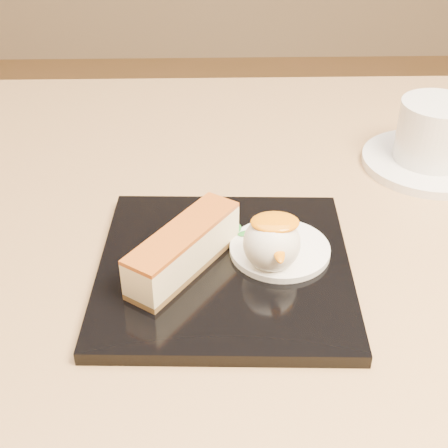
{
  "coord_description": "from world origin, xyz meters",
  "views": [
    {
      "loc": [
        -0.06,
        -0.49,
        1.07
      ],
      "look_at": [
        -0.05,
        -0.04,
        0.76
      ],
      "focal_mm": 50.0,
      "sensor_mm": 36.0,
      "label": 1
    }
  ],
  "objects_px": {
    "dessert_plate": "(225,268)",
    "cheesecake": "(184,249)",
    "table": "(264,344)",
    "ice_cream_scoop": "(272,243)",
    "coffee_cup": "(437,130)",
    "saucer": "(428,162)"
  },
  "relations": [
    {
      "from": "ice_cream_scoop",
      "to": "saucer",
      "type": "distance_m",
      "value": 0.28
    },
    {
      "from": "ice_cream_scoop",
      "to": "saucer",
      "type": "bearing_deg",
      "value": 44.54
    },
    {
      "from": "cheesecake",
      "to": "saucer",
      "type": "xyz_separation_m",
      "value": [
        0.27,
        0.19,
        -0.03
      ]
    },
    {
      "from": "table",
      "to": "coffee_cup",
      "type": "xyz_separation_m",
      "value": [
        0.19,
        0.13,
        0.2
      ]
    },
    {
      "from": "saucer",
      "to": "coffee_cup",
      "type": "distance_m",
      "value": 0.04
    },
    {
      "from": "cheesecake",
      "to": "coffee_cup",
      "type": "distance_m",
      "value": 0.34
    },
    {
      "from": "ice_cream_scoop",
      "to": "cheesecake",
      "type": "bearing_deg",
      "value": 180.0
    },
    {
      "from": "table",
      "to": "coffee_cup",
      "type": "bearing_deg",
      "value": 33.0
    },
    {
      "from": "saucer",
      "to": "dessert_plate",
      "type": "bearing_deg",
      "value": -141.42
    },
    {
      "from": "cheesecake",
      "to": "saucer",
      "type": "relative_size",
      "value": 0.8
    },
    {
      "from": "dessert_plate",
      "to": "ice_cream_scoop",
      "type": "relative_size",
      "value": 4.46
    },
    {
      "from": "dessert_plate",
      "to": "ice_cream_scoop",
      "type": "xyz_separation_m",
      "value": [
        0.04,
        -0.01,
        0.03
      ]
    },
    {
      "from": "cheesecake",
      "to": "table",
      "type": "bearing_deg",
      "value": -14.28
    },
    {
      "from": "ice_cream_scoop",
      "to": "saucer",
      "type": "height_order",
      "value": "ice_cream_scoop"
    },
    {
      "from": "cheesecake",
      "to": "ice_cream_scoop",
      "type": "relative_size",
      "value": 2.43
    },
    {
      "from": "table",
      "to": "cheesecake",
      "type": "xyz_separation_m",
      "value": [
        -0.08,
        -0.07,
        0.19
      ]
    },
    {
      "from": "cheesecake",
      "to": "coffee_cup",
      "type": "xyz_separation_m",
      "value": [
        0.28,
        0.2,
        0.01
      ]
    },
    {
      "from": "ice_cream_scoop",
      "to": "table",
      "type": "bearing_deg",
      "value": 85.2
    },
    {
      "from": "coffee_cup",
      "to": "dessert_plate",
      "type": "bearing_deg",
      "value": -160.02
    },
    {
      "from": "dessert_plate",
      "to": "cheesecake",
      "type": "distance_m",
      "value": 0.04
    },
    {
      "from": "dessert_plate",
      "to": "cheesecake",
      "type": "relative_size",
      "value": 1.83
    },
    {
      "from": "table",
      "to": "ice_cream_scoop",
      "type": "bearing_deg",
      "value": -94.8
    }
  ]
}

